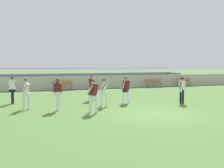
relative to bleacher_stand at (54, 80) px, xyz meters
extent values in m
plane|color=#517A38|center=(2.74, -15.95, -0.81)|extent=(160.00, 160.00, 0.00)
cube|color=white|center=(2.74, -3.52, -0.80)|extent=(44.00, 0.12, 0.01)
cube|color=#BCB7AD|center=(2.74, -1.92, -0.18)|extent=(48.00, 0.16, 1.26)
cube|color=#9EA3AD|center=(0.00, -1.08, -0.46)|extent=(27.81, 0.36, 0.08)
cube|color=slate|center=(0.00, -1.28, -0.63)|extent=(27.81, 0.04, 0.35)
cube|color=#9EA3AD|center=(0.00, -0.34, -0.11)|extent=(27.81, 0.36, 0.08)
cube|color=slate|center=(0.00, -0.54, -0.28)|extent=(27.81, 0.04, 0.35)
cube|color=#9EA3AD|center=(0.00, 0.40, 0.24)|extent=(27.81, 0.36, 0.08)
cube|color=slate|center=(0.00, 0.20, 0.07)|extent=(27.81, 0.04, 0.35)
cube|color=#9EA3AD|center=(0.00, 1.14, 0.59)|extent=(27.81, 0.36, 0.08)
cube|color=slate|center=(0.00, 0.94, 0.42)|extent=(27.81, 0.04, 0.35)
cube|color=slate|center=(13.81, 0.03, -0.11)|extent=(0.20, 2.58, 1.40)
cylinder|color=slate|center=(0.00, 1.39, 1.14)|extent=(27.81, 0.06, 0.06)
cube|color=#99754C|center=(13.35, -2.71, -0.36)|extent=(1.80, 0.40, 0.06)
cube|color=#99754C|center=(13.35, -2.53, -0.11)|extent=(1.80, 0.05, 0.40)
cylinder|color=#47474C|center=(12.57, -2.71, -0.58)|extent=(0.07, 0.07, 0.45)
cylinder|color=#47474C|center=(14.13, -2.71, -0.58)|extent=(0.07, 0.07, 0.45)
cube|color=#99754C|center=(9.77, -2.71, -0.36)|extent=(1.80, 0.40, 0.06)
cube|color=#99754C|center=(9.77, -2.53, -0.11)|extent=(1.80, 0.05, 0.40)
cylinder|color=#47474C|center=(8.99, -2.71, -0.58)|extent=(0.07, 0.07, 0.45)
cylinder|color=#47474C|center=(10.55, -2.71, -0.58)|extent=(0.07, 0.07, 0.45)
cube|color=#99754C|center=(0.46, -2.71, -0.36)|extent=(1.80, 0.40, 0.06)
cube|color=#99754C|center=(0.46, -2.53, -0.11)|extent=(1.80, 0.05, 0.40)
cylinder|color=#47474C|center=(-0.32, -2.71, -0.58)|extent=(0.07, 0.07, 0.45)
cylinder|color=#47474C|center=(1.24, -2.71, -0.58)|extent=(0.07, 0.07, 0.45)
cylinder|color=yellow|center=(3.29, -2.46, -0.41)|extent=(0.47, 0.47, 0.80)
cylinder|color=white|center=(2.88, -12.19, -0.39)|extent=(0.13, 0.13, 0.84)
cylinder|color=white|center=(2.69, -11.91, -0.39)|extent=(0.13, 0.13, 0.84)
cube|color=black|center=(2.79, -12.05, 0.01)|extent=(0.37, 0.42, 0.24)
cube|color=#56191E|center=(2.79, -12.05, 0.31)|extent=(0.50, 0.51, 0.60)
cylinder|color=#D6A884|center=(2.61, -12.15, 0.35)|extent=(0.31, 0.22, 0.49)
cylinder|color=#D6A884|center=(2.96, -11.94, 0.35)|extent=(0.31, 0.22, 0.49)
sphere|color=#D6A884|center=(2.79, -12.05, 0.70)|extent=(0.21, 0.21, 0.21)
sphere|color=black|center=(2.79, -12.05, 0.72)|extent=(0.20, 0.20, 0.20)
cylinder|color=white|center=(1.27, -12.82, -0.38)|extent=(0.13, 0.13, 0.86)
cylinder|color=white|center=(1.00, -12.70, -0.38)|extent=(0.13, 0.13, 0.86)
cube|color=white|center=(1.14, -12.76, 0.03)|extent=(0.26, 0.38, 0.24)
cube|color=white|center=(1.14, -12.76, 0.33)|extent=(0.41, 0.42, 0.60)
cylinder|color=brown|center=(1.07, -12.95, 0.37)|extent=(0.34, 0.11, 0.49)
cylinder|color=brown|center=(1.20, -12.57, 0.37)|extent=(0.34, 0.11, 0.49)
sphere|color=brown|center=(1.14, -12.76, 0.72)|extent=(0.21, 0.21, 0.21)
sphere|color=brown|center=(1.14, -12.76, 0.74)|extent=(0.20, 0.20, 0.20)
cylinder|color=white|center=(-1.53, -13.22, -0.36)|extent=(0.13, 0.13, 0.89)
cylinder|color=white|center=(-1.63, -13.45, -0.36)|extent=(0.13, 0.13, 0.89)
cube|color=white|center=(-1.58, -13.33, 0.07)|extent=(0.41, 0.31, 0.24)
cube|color=#56191E|center=(-1.58, -13.33, 0.37)|extent=(0.45, 0.39, 0.59)
cylinder|color=brown|center=(-1.39, -13.35, 0.40)|extent=(0.16, 0.34, 0.48)
cylinder|color=brown|center=(-1.77, -13.32, 0.40)|extent=(0.16, 0.34, 0.48)
sphere|color=brown|center=(-1.58, -13.33, 0.75)|extent=(0.21, 0.21, 0.21)
sphere|color=black|center=(-1.58, -13.33, 0.77)|extent=(0.20, 0.20, 0.20)
cylinder|color=white|center=(0.12, -14.66, -0.37)|extent=(0.13, 0.13, 0.87)
cylinder|color=white|center=(-0.11, -14.38, -0.37)|extent=(0.13, 0.13, 0.87)
cube|color=white|center=(0.00, -14.52, 0.04)|extent=(0.36, 0.42, 0.24)
cube|color=#56191E|center=(0.00, -14.52, 0.34)|extent=(0.49, 0.50, 0.60)
cylinder|color=#D6A884|center=(-0.18, -14.63, 0.38)|extent=(0.39, 0.25, 0.44)
cylinder|color=#D6A884|center=(0.19, -14.41, 0.38)|extent=(0.39, 0.25, 0.44)
sphere|color=#D6A884|center=(0.00, -14.52, 0.73)|extent=(0.21, 0.21, 0.21)
sphere|color=black|center=(0.00, -14.52, 0.75)|extent=(0.20, 0.20, 0.20)
cylinder|color=black|center=(6.04, -13.35, -0.39)|extent=(0.13, 0.13, 0.84)
cylinder|color=black|center=(6.03, -13.12, -0.39)|extent=(0.13, 0.13, 0.84)
cube|color=white|center=(6.03, -13.24, 0.02)|extent=(0.41, 0.41, 0.24)
cube|color=white|center=(6.03, -13.24, 0.32)|extent=(0.52, 0.52, 0.60)
cylinder|color=brown|center=(5.86, -13.31, 0.35)|extent=(0.33, 0.35, 0.44)
cylinder|color=brown|center=(6.21, -13.16, 0.35)|extent=(0.33, 0.35, 0.44)
sphere|color=brown|center=(6.03, -13.24, 0.70)|extent=(0.21, 0.21, 0.21)
sphere|color=black|center=(6.03, -13.24, 0.72)|extent=(0.20, 0.20, 0.20)
cylinder|color=white|center=(1.00, -10.04, -0.36)|extent=(0.13, 0.13, 0.90)
cylinder|color=white|center=(1.27, -10.08, -0.36)|extent=(0.13, 0.13, 0.90)
cube|color=black|center=(1.14, -10.06, 0.07)|extent=(0.35, 0.42, 0.24)
cube|color=#56191E|center=(1.14, -10.06, 0.37)|extent=(0.51, 0.50, 0.60)
cylinder|color=#D6A884|center=(1.13, -9.86, 0.41)|extent=(0.38, 0.23, 0.46)
cylinder|color=#D6A884|center=(1.14, -10.26, 0.41)|extent=(0.38, 0.23, 0.46)
sphere|color=#D6A884|center=(1.14, -10.06, 0.76)|extent=(0.21, 0.21, 0.21)
sphere|color=black|center=(1.14, -10.06, 0.78)|extent=(0.20, 0.20, 0.20)
cylinder|color=black|center=(-3.85, -10.07, -0.37)|extent=(0.13, 0.13, 0.88)
cylinder|color=black|center=(-3.81, -9.73, -0.37)|extent=(0.13, 0.13, 0.88)
cube|color=black|center=(-3.83, -9.90, 0.05)|extent=(0.41, 0.33, 0.24)
cube|color=white|center=(-3.83, -9.90, 0.35)|extent=(0.46, 0.41, 0.58)
cylinder|color=#A87A5B|center=(-4.04, -9.86, 0.39)|extent=(0.21, 0.42, 0.43)
cylinder|color=#A87A5B|center=(-3.62, -9.94, 0.39)|extent=(0.21, 0.42, 0.43)
sphere|color=#A87A5B|center=(-3.83, -9.90, 0.74)|extent=(0.21, 0.21, 0.21)
sphere|color=black|center=(-3.83, -9.90, 0.76)|extent=(0.20, 0.20, 0.20)
cylinder|color=white|center=(-3.00, -12.42, -0.37)|extent=(0.13, 0.13, 0.87)
cylinder|color=white|center=(-3.26, -12.32, -0.37)|extent=(0.13, 0.13, 0.87)
cube|color=white|center=(-3.13, -12.37, 0.04)|extent=(0.28, 0.39, 0.24)
cube|color=white|center=(-3.13, -12.37, 0.34)|extent=(0.46, 0.45, 0.60)
cylinder|color=#D6A884|center=(-3.18, -12.57, 0.38)|extent=(0.34, 0.14, 0.48)
cylinder|color=#D6A884|center=(-3.08, -12.18, 0.38)|extent=(0.34, 0.14, 0.48)
sphere|color=#D6A884|center=(-3.13, -12.37, 0.72)|extent=(0.21, 0.21, 0.21)
sphere|color=black|center=(-3.13, -12.37, 0.74)|extent=(0.20, 0.20, 0.20)
sphere|color=white|center=(2.40, -12.81, -0.70)|extent=(0.22, 0.22, 0.22)
camera|label=1|loc=(-3.68, -27.71, 1.67)|focal=44.14mm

